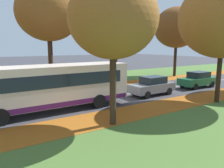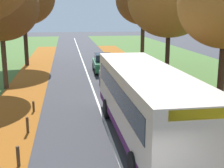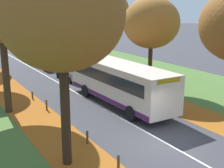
{
  "view_description": "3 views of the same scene",
  "coord_description": "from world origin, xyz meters",
  "px_view_note": "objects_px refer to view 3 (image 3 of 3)",
  "views": [
    {
      "loc": [
        15.17,
        2.69,
        4.2
      ],
      "look_at": [
        1.19,
        11.79,
        1.29
      ],
      "focal_mm": 35.0,
      "sensor_mm": 36.0,
      "label": 1
    },
    {
      "loc": [
        -1.76,
        -5.02,
        5.21
      ],
      "look_at": [
        0.78,
        12.16,
        1.2
      ],
      "focal_mm": 50.0,
      "sensor_mm": 36.0,
      "label": 2
    },
    {
      "loc": [
        -10.11,
        -11.25,
        6.98
      ],
      "look_at": [
        1.45,
        7.98,
        1.26
      ],
      "focal_mm": 50.0,
      "sensor_mm": 36.0,
      "label": 3
    }
  ],
  "objects_px": {
    "tree_right_near": "(151,23)",
    "bus": "(119,81)",
    "bollard_nearest": "(118,163)",
    "bollard_second": "(87,137)",
    "car_green_following": "(48,61)",
    "tree_right_far": "(69,9)",
    "bollard_fourth": "(47,105)",
    "bollard_third": "(65,119)",
    "tree_left_nearest": "(62,15)",
    "tree_right_mid": "(100,13)",
    "car_grey_lead": "(71,71)",
    "bollard_fifth": "(32,95)"
  },
  "relations": [
    {
      "from": "tree_right_near",
      "to": "bollard_fourth",
      "type": "bearing_deg",
      "value": -176.31
    },
    {
      "from": "bollard_third",
      "to": "bus",
      "type": "distance_m",
      "value": 5.38
    },
    {
      "from": "tree_right_far",
      "to": "bollard_second",
      "type": "relative_size",
      "value": 12.91
    },
    {
      "from": "bollard_fourth",
      "to": "car_grey_lead",
      "type": "bearing_deg",
      "value": 55.35
    },
    {
      "from": "bollard_nearest",
      "to": "bollard_second",
      "type": "relative_size",
      "value": 1.05
    },
    {
      "from": "bus",
      "to": "car_green_following",
      "type": "relative_size",
      "value": 2.46
    },
    {
      "from": "car_grey_lead",
      "to": "car_green_following",
      "type": "height_order",
      "value": "same"
    },
    {
      "from": "tree_right_far",
      "to": "bollard_nearest",
      "type": "distance_m",
      "value": 29.42
    },
    {
      "from": "tree_right_far",
      "to": "bollard_second",
      "type": "bearing_deg",
      "value": -111.68
    },
    {
      "from": "car_grey_lead",
      "to": "car_green_following",
      "type": "distance_m",
      "value": 6.38
    },
    {
      "from": "tree_left_nearest",
      "to": "tree_right_mid",
      "type": "xyz_separation_m",
      "value": [
        11.27,
        17.36,
        -0.45
      ]
    },
    {
      "from": "tree_right_near",
      "to": "bollard_second",
      "type": "bearing_deg",
      "value": -143.78
    },
    {
      "from": "tree_right_mid",
      "to": "car_grey_lead",
      "type": "relative_size",
      "value": 2.1
    },
    {
      "from": "tree_right_mid",
      "to": "bus",
      "type": "relative_size",
      "value": 0.86
    },
    {
      "from": "car_green_following",
      "to": "tree_right_far",
      "type": "bearing_deg",
      "value": 42.28
    },
    {
      "from": "bollard_fourth",
      "to": "car_green_following",
      "type": "height_order",
      "value": "car_green_following"
    },
    {
      "from": "tree_right_mid",
      "to": "bollard_fifth",
      "type": "relative_size",
      "value": 15.56
    },
    {
      "from": "car_green_following",
      "to": "bollard_fourth",
      "type": "bearing_deg",
      "value": -110.06
    },
    {
      "from": "tree_right_far",
      "to": "car_green_following",
      "type": "xyz_separation_m",
      "value": [
        -4.55,
        -4.13,
        -5.61
      ]
    },
    {
      "from": "tree_right_near",
      "to": "bollard_fourth",
      "type": "xyz_separation_m",
      "value": [
        -9.24,
        -0.6,
        -5.19
      ]
    },
    {
      "from": "bollard_nearest",
      "to": "bollard_third",
      "type": "bearing_deg",
      "value": 89.29
    },
    {
      "from": "car_grey_lead",
      "to": "tree_left_nearest",
      "type": "bearing_deg",
      "value": -114.5
    },
    {
      "from": "tree_right_mid",
      "to": "bollard_third",
      "type": "relative_size",
      "value": 12.12
    },
    {
      "from": "bollard_second",
      "to": "car_grey_lead",
      "type": "bearing_deg",
      "value": 69.39
    },
    {
      "from": "tree_left_nearest",
      "to": "bus",
      "type": "distance_m",
      "value": 10.3
    },
    {
      "from": "bollard_second",
      "to": "bollard_fifth",
      "type": "height_order",
      "value": "bollard_second"
    },
    {
      "from": "tree_right_near",
      "to": "bollard_fifth",
      "type": "relative_size",
      "value": 13.23
    },
    {
      "from": "bollard_third",
      "to": "bollard_fifth",
      "type": "bearing_deg",
      "value": 90.63
    },
    {
      "from": "bollard_third",
      "to": "bollard_fifth",
      "type": "xyz_separation_m",
      "value": [
        -0.07,
        6.17,
        -0.08
      ]
    },
    {
      "from": "tree_left_nearest",
      "to": "tree_right_far",
      "type": "xyz_separation_m",
      "value": [
        11.27,
        25.43,
        -0.16
      ]
    },
    {
      "from": "bollard_nearest",
      "to": "car_green_following",
      "type": "height_order",
      "value": "car_green_following"
    },
    {
      "from": "bollard_fifth",
      "to": "bus",
      "type": "relative_size",
      "value": 0.06
    },
    {
      "from": "tree_left_nearest",
      "to": "bollard_nearest",
      "type": "xyz_separation_m",
      "value": [
        1.66,
        -1.71,
        -6.21
      ]
    },
    {
      "from": "tree_right_near",
      "to": "car_green_following",
      "type": "relative_size",
      "value": 1.8
    },
    {
      "from": "tree_right_far",
      "to": "bollard_fifth",
      "type": "distance_m",
      "value": 18.67
    },
    {
      "from": "tree_right_far",
      "to": "tree_right_near",
      "type": "bearing_deg",
      "value": -91.08
    },
    {
      "from": "tree_right_mid",
      "to": "car_green_following",
      "type": "xyz_separation_m",
      "value": [
        -4.54,
        3.94,
        -5.32
      ]
    },
    {
      "from": "tree_left_nearest",
      "to": "car_green_following",
      "type": "distance_m",
      "value": 23.06
    },
    {
      "from": "bollard_nearest",
      "to": "bollard_second",
      "type": "bearing_deg",
      "value": 89.12
    },
    {
      "from": "tree_right_mid",
      "to": "bollard_fifth",
      "type": "xyz_separation_m",
      "value": [
        -9.6,
        -6.72,
        -5.84
      ]
    },
    {
      "from": "bollard_third",
      "to": "tree_right_far",
      "type": "bearing_deg",
      "value": 65.55
    },
    {
      "from": "tree_right_far",
      "to": "bollard_fourth",
      "type": "relative_size",
      "value": 12.16
    },
    {
      "from": "tree_right_near",
      "to": "bus",
      "type": "distance_m",
      "value": 6.09
    },
    {
      "from": "tree_right_near",
      "to": "bollard_second",
      "type": "relative_size",
      "value": 11.03
    },
    {
      "from": "tree_left_nearest",
      "to": "bollard_fifth",
      "type": "xyz_separation_m",
      "value": [
        1.67,
        10.63,
        -6.29
      ]
    },
    {
      "from": "bollard_nearest",
      "to": "tree_right_near",
      "type": "bearing_deg",
      "value": 46.7
    },
    {
      "from": "tree_left_nearest",
      "to": "tree_right_mid",
      "type": "height_order",
      "value": "tree_right_mid"
    },
    {
      "from": "bollard_second",
      "to": "bollard_fifth",
      "type": "relative_size",
      "value": 1.2
    },
    {
      "from": "bollard_fifth",
      "to": "car_grey_lead",
      "type": "height_order",
      "value": "car_grey_lead"
    },
    {
      "from": "tree_right_far",
      "to": "bollard_third",
      "type": "relative_size",
      "value": 12.05
    }
  ]
}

